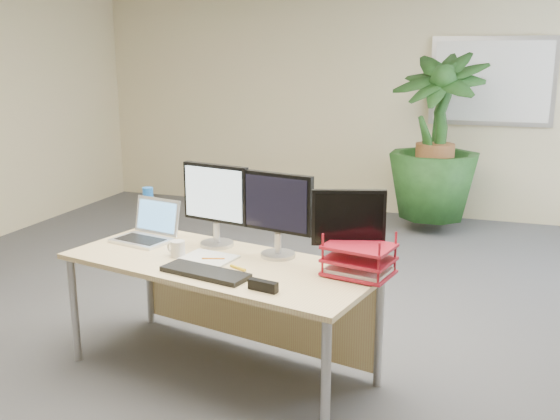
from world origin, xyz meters
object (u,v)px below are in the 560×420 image
(monitor_right, at_px, (278,209))
(laptop, at_px, (148,230))
(desk, at_px, (230,280))
(floor_plant, at_px, (434,161))
(monitor_left, at_px, (216,200))

(monitor_right, distance_m, laptop, 0.92)
(desk, height_order, floor_plant, floor_plant)
(floor_plant, xyz_separation_m, monitor_left, (-1.00, -3.27, 0.23))
(desk, bearing_deg, floor_plant, 76.26)
(monitor_right, bearing_deg, desk, -160.20)
(monitor_left, height_order, monitor_right, monitor_left)
(floor_plant, distance_m, laptop, 3.60)
(desk, xyz_separation_m, laptop, (-0.62, 0.16, 0.20))
(desk, xyz_separation_m, monitor_left, (-0.16, 0.18, 0.43))
(monitor_left, bearing_deg, desk, -48.34)
(desk, distance_m, laptop, 0.67)
(floor_plant, xyz_separation_m, monitor_right, (-0.58, -3.35, 0.22))
(monitor_right, relative_size, laptop, 1.22)
(laptop, bearing_deg, floor_plant, 66.00)
(desk, distance_m, floor_plant, 3.55)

